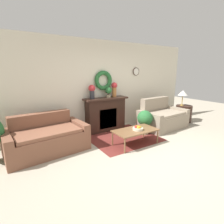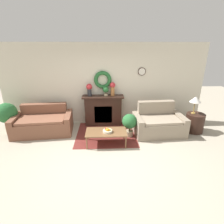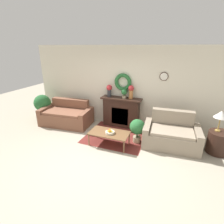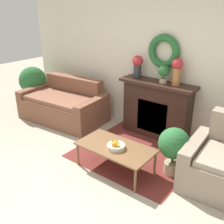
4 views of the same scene
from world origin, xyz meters
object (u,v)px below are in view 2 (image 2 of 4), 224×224
at_px(vase_on_mantel_right, 113,88).
at_px(potted_plant_floor_by_loveseat, 130,122).
at_px(fruit_bowl, 107,131).
at_px(potted_plant_on_mantel, 106,90).
at_px(vase_on_mantel_left, 89,89).
at_px(potted_plant_floor_by_couch, 7,114).
at_px(couch_left, 43,123).
at_px(coffee_table, 106,133).
at_px(side_table_by_loveseat, 195,123).
at_px(loveseat_right, 158,123).
at_px(table_lamp, 196,100).
at_px(fireplace, 103,110).

relative_size(vase_on_mantel_right, potted_plant_floor_by_loveseat, 0.62).
distance_m(fruit_bowl, potted_plant_on_mantel, 1.57).
bearing_deg(potted_plant_on_mantel, vase_on_mantel_right, 5.11).
xyz_separation_m(vase_on_mantel_left, potted_plant_floor_by_couch, (-2.53, -0.48, -0.65)).
height_order(couch_left, potted_plant_on_mantel, potted_plant_on_mantel).
relative_size(coffee_table, side_table_by_loveseat, 1.87).
height_order(loveseat_right, coffee_table, loveseat_right).
xyz_separation_m(vase_on_mantel_left, potted_plant_floor_by_loveseat, (1.23, -0.91, -0.82)).
distance_m(loveseat_right, vase_on_mantel_left, 2.46).
bearing_deg(loveseat_right, potted_plant_on_mantel, 152.92).
height_order(table_lamp, vase_on_mantel_right, vase_on_mantel_right).
relative_size(side_table_by_loveseat, potted_plant_floor_by_couch, 0.62).
height_order(loveseat_right, potted_plant_on_mantel, potted_plant_on_mantel).
bearing_deg(couch_left, loveseat_right, -7.86).
bearing_deg(couch_left, coffee_table, -27.06).
bearing_deg(vase_on_mantel_left, potted_plant_floor_by_loveseat, -36.55).
relative_size(table_lamp, vase_on_mantel_left, 1.37).
distance_m(side_table_by_loveseat, vase_on_mantel_right, 2.85).
bearing_deg(potted_plant_floor_by_loveseat, coffee_table, -148.48).
height_order(couch_left, potted_plant_floor_by_couch, potted_plant_floor_by_couch).
relative_size(fruit_bowl, table_lamp, 0.47).
bearing_deg(loveseat_right, potted_plant_floor_by_couch, 173.41).
bearing_deg(vase_on_mantel_left, side_table_by_loveseat, -11.45).
bearing_deg(fireplace, vase_on_mantel_right, 1.00).
bearing_deg(side_table_by_loveseat, fruit_bowl, -165.84).
xyz_separation_m(side_table_by_loveseat, potted_plant_floor_by_couch, (-5.88, 0.20, 0.32)).
xyz_separation_m(fireplace, table_lamp, (2.84, -0.62, 0.52)).
bearing_deg(side_table_by_loveseat, potted_plant_floor_by_loveseat, -173.73).
xyz_separation_m(loveseat_right, vase_on_mantel_left, (-2.16, 0.73, 0.94)).
height_order(fireplace, table_lamp, table_lamp).
xyz_separation_m(couch_left, potted_plant_floor_by_couch, (-1.09, 0.06, 0.31)).
height_order(vase_on_mantel_left, potted_plant_on_mantel, vase_on_mantel_left).
height_order(fruit_bowl, vase_on_mantel_left, vase_on_mantel_left).
bearing_deg(table_lamp, potted_plant_floor_by_loveseat, -171.97).
relative_size(potted_plant_floor_by_couch, potted_plant_floor_by_loveseat, 1.35).
bearing_deg(coffee_table, table_lamp, 14.67).
relative_size(vase_on_mantel_left, vase_on_mantel_right, 0.91).
distance_m(side_table_by_loveseat, potted_plant_floor_by_loveseat, 2.14).
bearing_deg(coffee_table, potted_plant_on_mantel, 89.54).
bearing_deg(potted_plant_on_mantel, potted_plant_floor_by_couch, -171.52).
bearing_deg(fruit_bowl, potted_plant_floor_by_couch, 163.75).
relative_size(loveseat_right, potted_plant_floor_by_loveseat, 2.19).
bearing_deg(table_lamp, fruit_bowl, -164.38).
bearing_deg(fireplace, potted_plant_floor_by_couch, -170.98).
bearing_deg(table_lamp, loveseat_right, -174.72).
distance_m(coffee_table, potted_plant_on_mantel, 1.58).
relative_size(vase_on_mantel_left, potted_plant_on_mantel, 1.28).
bearing_deg(vase_on_mantel_left, couch_left, -159.51).
bearing_deg(potted_plant_floor_by_couch, fireplace, 9.02).
relative_size(fruit_bowl, vase_on_mantel_right, 0.58).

